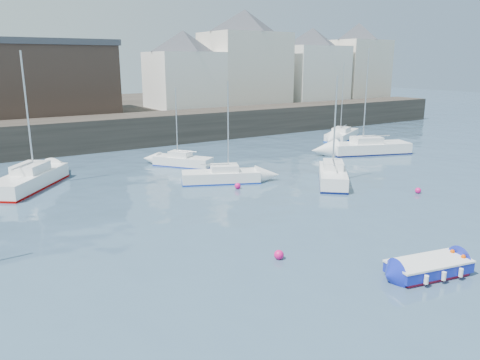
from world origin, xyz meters
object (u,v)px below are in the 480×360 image
buoy_near (279,259)px  sailboat_f (183,161)px  sailboat_d (369,148)px  sailboat_h (29,180)px  buoy_far (238,189)px  blue_dinghy (429,267)px  buoy_mid (418,193)px  sailboat_c (333,175)px  sailboat_b (221,176)px  sailboat_g (342,135)px

buoy_near → sailboat_f: bearing=76.3°
sailboat_d → buoy_near: size_ratio=22.15×
sailboat_f → buoy_near: 19.38m
sailboat_h → buoy_far: size_ratio=21.64×
blue_dinghy → sailboat_f: (0.56, 23.30, 0.08)m
blue_dinghy → sailboat_d: 25.57m
sailboat_f → buoy_mid: 18.00m
sailboat_c → buoy_mid: bearing=-59.1°
sailboat_b → buoy_far: 2.08m
sailboat_g → sailboat_d: bearing=-117.9°
sailboat_g → buoy_far: size_ratio=19.71×
buoy_far → sailboat_g: bearing=28.6°
blue_dinghy → sailboat_f: bearing=88.6°
sailboat_c → buoy_near: 13.70m
sailboat_f → buoy_far: sailboat_f is taller
sailboat_d → buoy_far: sailboat_d is taller
sailboat_d → buoy_far: 17.12m
sailboat_c → buoy_near: bearing=-143.1°
sailboat_d → sailboat_h: sailboat_d is taller
sailboat_d → buoy_near: bearing=-146.1°
sailboat_g → sailboat_h: sailboat_h is taller
buoy_far → buoy_near: bearing=-113.6°
sailboat_f → sailboat_b: bearing=-90.2°
sailboat_d → sailboat_h: bearing=172.1°
blue_dinghy → sailboat_d: sailboat_d is taller
buoy_near → buoy_mid: size_ratio=1.10×
buoy_mid → sailboat_g: bearing=58.2°
buoy_far → buoy_mid: bearing=-38.1°
buoy_far → sailboat_h: bearing=146.6°
blue_dinghy → sailboat_f: 23.31m
sailboat_c → buoy_far: 6.76m
sailboat_f → sailboat_g: (20.73, 3.06, 0.02)m
buoy_mid → sailboat_b: bearing=135.1°
sailboat_f → sailboat_h: bearing=-177.3°
blue_dinghy → sailboat_f: size_ratio=0.57×
buoy_near → blue_dinghy: bearing=-48.0°
buoy_near → sailboat_h: bearing=110.9°
sailboat_b → buoy_mid: bearing=-44.9°
sailboat_b → sailboat_d: bearing=5.9°
blue_dinghy → sailboat_g: 33.88m
blue_dinghy → sailboat_b: bearing=88.2°
buoy_mid → buoy_far: (-9.19, 7.21, 0.00)m
buoy_mid → buoy_far: 11.68m
sailboat_d → buoy_far: bearing=-167.3°
sailboat_f → sailboat_h: (-11.58, -0.55, 0.14)m
blue_dinghy → buoy_mid: bearing=38.7°
blue_dinghy → sailboat_h: size_ratio=0.40×
sailboat_d → buoy_near: 25.72m
sailboat_c → buoy_mid: sailboat_c is taller
sailboat_b → sailboat_g: (20.75, 9.26, 0.01)m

